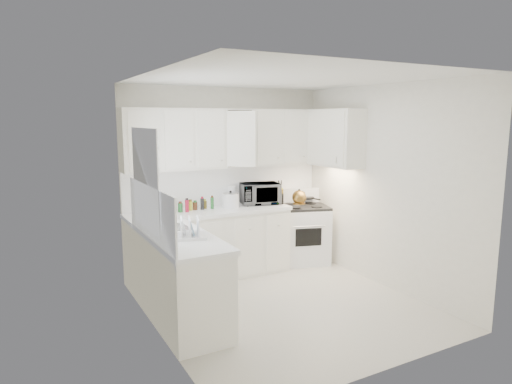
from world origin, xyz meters
TOP-DOWN VIEW (x-y plane):
  - floor at (0.00, 0.00)m, footprint 3.20×3.20m
  - ceiling at (0.00, 0.00)m, footprint 3.20×3.20m
  - wall_back at (0.00, 1.60)m, footprint 3.00×0.00m
  - wall_front at (0.00, -1.60)m, footprint 3.00×0.00m
  - wall_left at (-1.50, 0.00)m, footprint 0.00×3.20m
  - wall_right at (1.50, 0.00)m, footprint 0.00×3.20m
  - window_blinds at (-1.48, 0.35)m, footprint 0.06×0.96m
  - lower_cabinets_back at (-0.39, 1.30)m, footprint 2.22×0.60m
  - lower_cabinets_left at (-1.20, 0.20)m, footprint 0.60×1.60m
  - countertop_back at (-0.39, 1.29)m, footprint 2.24×0.64m
  - countertop_left at (-1.19, 0.20)m, footprint 0.64×1.62m
  - backsplash_back at (0.00, 1.59)m, footprint 2.98×0.02m
  - backsplash_left at (-1.49, 0.20)m, footprint 0.02×1.60m
  - upper_cabinets_back at (0.00, 1.44)m, footprint 3.00×0.33m
  - upper_cabinets_right at (1.33, 0.82)m, footprint 0.33×0.90m
  - sink at (-1.19, 0.55)m, footprint 0.42×0.38m
  - stove at (1.11, 1.26)m, footprint 0.87×0.79m
  - tea_kettle at (0.93, 1.10)m, footprint 0.31×0.28m
  - frying_pan at (1.29, 1.42)m, footprint 0.33×0.44m
  - microwave at (0.42, 1.36)m, footprint 0.60×0.42m
  - rice_cooker at (-0.06, 1.33)m, footprint 0.24×0.24m
  - paper_towel at (0.04, 1.48)m, footprint 0.12×0.12m
  - utensil_crock at (0.67, 1.22)m, footprint 0.15×0.15m
  - dish_rack at (-1.18, 0.09)m, footprint 0.51×0.44m
  - spice_left_0 at (-0.85, 1.42)m, footprint 0.06×0.06m
  - spice_left_1 at (-0.78, 1.33)m, footprint 0.06×0.06m
  - spice_left_2 at (-0.70, 1.42)m, footprint 0.06×0.06m
  - spice_left_3 at (-0.62, 1.33)m, footprint 0.06×0.06m
  - spice_left_4 at (-0.55, 1.42)m, footprint 0.06×0.06m
  - spice_left_5 at (-0.47, 1.33)m, footprint 0.06×0.06m
  - spice_left_6 at (-0.40, 1.42)m, footprint 0.06×0.06m
  - spice_left_7 at (-0.32, 1.33)m, footprint 0.06×0.06m
  - sauce_right_0 at (0.58, 1.46)m, footprint 0.06×0.06m
  - sauce_right_1 at (0.64, 1.40)m, footprint 0.06×0.06m
  - sauce_right_2 at (0.69, 1.46)m, footprint 0.06×0.06m
  - sauce_right_3 at (0.74, 1.40)m, footprint 0.06×0.06m
  - sauce_right_4 at (0.80, 1.46)m, footprint 0.06×0.06m

SIDE VIEW (x-z plane):
  - floor at x=0.00m, z-range 0.00..0.00m
  - lower_cabinets_back at x=-0.39m, z-range 0.00..0.90m
  - lower_cabinets_left at x=-1.20m, z-range 0.00..0.90m
  - stove at x=1.11m, z-range 0.00..1.12m
  - countertop_back at x=-0.39m, z-range 0.90..0.95m
  - countertop_left at x=-1.19m, z-range 0.90..0.95m
  - frying_pan at x=1.29m, z-range 0.95..0.98m
  - spice_left_0 at x=-0.85m, z-range 0.95..1.08m
  - spice_left_1 at x=-0.78m, z-range 0.95..1.08m
  - spice_left_2 at x=-0.70m, z-range 0.95..1.08m
  - spice_left_3 at x=-0.62m, z-range 0.95..1.08m
  - spice_left_4 at x=-0.55m, z-range 0.95..1.08m
  - spice_left_5 at x=-0.47m, z-range 0.95..1.08m
  - spice_left_6 at x=-0.40m, z-range 0.95..1.08m
  - spice_left_7 at x=-0.32m, z-range 0.95..1.08m
  - sauce_right_0 at x=0.58m, z-range 0.95..1.14m
  - sauce_right_1 at x=0.64m, z-range 0.95..1.14m
  - sauce_right_2 at x=0.69m, z-range 0.95..1.14m
  - sauce_right_3 at x=0.74m, z-range 0.95..1.14m
  - sauce_right_4 at x=0.80m, z-range 0.95..1.14m
  - tea_kettle at x=0.93m, z-range 0.94..1.18m
  - rice_cooker at x=-0.06m, z-range 0.95..1.18m
  - dish_rack at x=-1.18m, z-range 0.95..1.19m
  - sink at x=-1.19m, z-range 0.92..1.22m
  - paper_towel at x=0.04m, z-range 0.95..1.22m
  - utensil_crock at x=0.67m, z-range 0.95..1.31m
  - microwave at x=0.42m, z-range 0.95..1.32m
  - backsplash_back at x=0.00m, z-range 0.95..1.50m
  - backsplash_left at x=-1.49m, z-range 0.95..1.50m
  - wall_back at x=0.00m, z-range -0.20..2.80m
  - wall_front at x=0.00m, z-range -0.20..2.80m
  - wall_left at x=-1.50m, z-range -0.30..2.90m
  - wall_right at x=1.50m, z-range -0.30..2.90m
  - upper_cabinets_back at x=0.00m, z-range 1.10..1.90m
  - upper_cabinets_right at x=1.33m, z-range 1.10..1.90m
  - window_blinds at x=-1.48m, z-range 1.02..2.08m
  - ceiling at x=0.00m, z-range 2.60..2.60m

